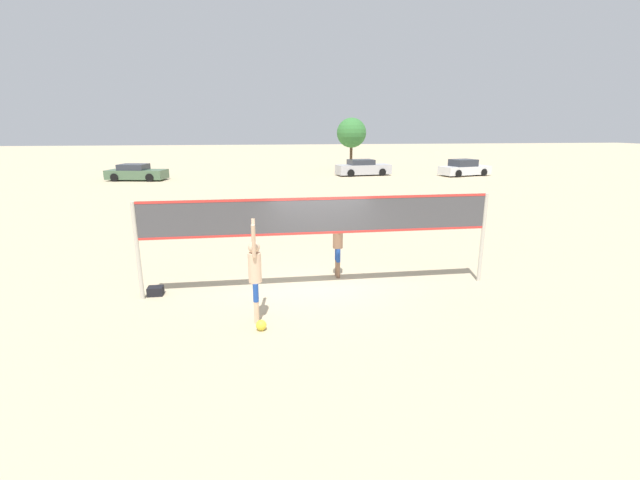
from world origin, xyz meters
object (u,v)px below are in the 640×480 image
object	(u,v)px
parked_car_far	(136,173)
volleyball	(261,325)
volleyball_net	(320,221)
parked_car_near	(464,168)
player_blocker	(338,239)
parked_car_mid	(363,168)
tree_left_cluster	(351,133)
gear_bag	(156,291)
player_spiker	(255,270)

from	to	relation	value
parked_car_far	volleyball	bearing A→B (deg)	-60.55
volleyball_net	parked_car_near	world-z (taller)	volleyball_net
volleyball_net	player_blocker	bearing A→B (deg)	54.96
parked_car_mid	tree_left_cluster	bearing A→B (deg)	84.24
volleyball	parked_car_far	size ratio (longest dim) A/B	0.05
player_blocker	gear_bag	world-z (taller)	player_blocker
gear_bag	tree_left_cluster	size ratio (longest dim) A/B	0.07
parked_car_near	tree_left_cluster	world-z (taller)	tree_left_cluster
volleyball	parked_car_near	distance (m)	33.03
parked_car_far	player_blocker	bearing A→B (deg)	-54.20
player_spiker	parked_car_mid	xyz separation A→B (m)	(9.52, 28.69, -0.55)
player_blocker	volleyball	size ratio (longest dim) A/B	9.33
player_spiker	parked_car_near	bearing A→B (deg)	-34.10
gear_bag	tree_left_cluster	bearing A→B (deg)	69.02
volleyball	tree_left_cluster	xyz separation A→B (m)	(9.30, 33.46, 3.52)
volleyball_net	player_blocker	world-z (taller)	volleyball_net
player_spiker	tree_left_cluster	bearing A→B (deg)	-15.87
parked_car_far	player_spiker	bearing A→B (deg)	-60.43
parked_car_mid	parked_car_far	xyz separation A→B (m)	(-19.01, -0.92, -0.05)
volleyball	parked_car_mid	xyz separation A→B (m)	(9.43, 29.15, 0.53)
volleyball	parked_car_far	world-z (taller)	parked_car_far
player_blocker	volleyball	distance (m)	3.90
parked_car_far	tree_left_cluster	world-z (taller)	tree_left_cluster
volleyball	tree_left_cluster	size ratio (longest dim) A/B	0.04
parked_car_far	gear_bag	bearing A→B (deg)	-64.26
player_spiker	gear_bag	world-z (taller)	player_spiker
player_spiker	parked_car_mid	size ratio (longest dim) A/B	0.45
player_blocker	parked_car_mid	xyz separation A→B (m)	(7.23, 26.09, -0.46)
player_spiker	gear_bag	size ratio (longest dim) A/B	6.08
player_blocker	parked_car_far	distance (m)	27.80
player_blocker	parked_car_near	distance (m)	29.26
volleyball	parked_car_near	bearing A→B (deg)	56.48
gear_bag	parked_car_far	bearing A→B (deg)	105.03
player_spiker	parked_car_mid	distance (m)	30.24
player_blocker	volleyball_net	bearing A→B (deg)	-35.04
player_blocker	gear_bag	bearing A→B (deg)	-81.85
volleyball_net	parked_car_far	bearing A→B (deg)	113.14
player_spiker	parked_car_far	xyz separation A→B (m)	(-9.49, 27.77, -0.60)
volleyball_net	player_spiker	size ratio (longest dim) A/B	4.00
gear_bag	parked_car_mid	bearing A→B (deg)	65.75
volleyball	tree_left_cluster	distance (m)	34.91
player_spiker	player_blocker	bearing A→B (deg)	-41.52
volleyball	tree_left_cluster	world-z (taller)	tree_left_cluster
parked_car_far	tree_left_cluster	xyz separation A→B (m)	(18.87, 5.24, 3.03)
parked_car_near	parked_car_mid	size ratio (longest dim) A/B	0.96
parked_car_mid	tree_left_cluster	size ratio (longest dim) A/B	0.98
player_blocker	volleyball	bearing A→B (deg)	-35.88
volleyball	gear_bag	world-z (taller)	volleyball
parked_car_near	parked_car_mid	xyz separation A→B (m)	(-8.80, 1.62, 0.00)
parked_car_far	parked_car_near	bearing A→B (deg)	9.28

